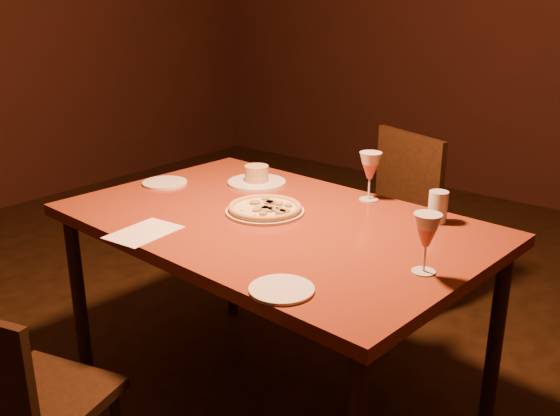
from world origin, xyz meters
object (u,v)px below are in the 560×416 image
Objects in this scene: chair_far at (385,218)px; pizza_plate at (265,208)px; chair_near at (19,403)px; dining_table at (274,237)px.

chair_far reaches higher than pizza_plate.
chair_far is 3.23× the size of pizza_plate.
pizza_plate is (0.14, 0.95, 0.37)m from chair_near.
chair_far is at bearing 97.81° from dining_table.
pizza_plate is at bearing 66.23° from chair_near.
chair_near is 0.86× the size of chair_far.
dining_table is 1.95× the size of chair_near.
dining_table reaches higher than chair_near.
dining_table is 5.42× the size of pizza_plate.
chair_far is (0.13, 1.87, 0.08)m from chair_near.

